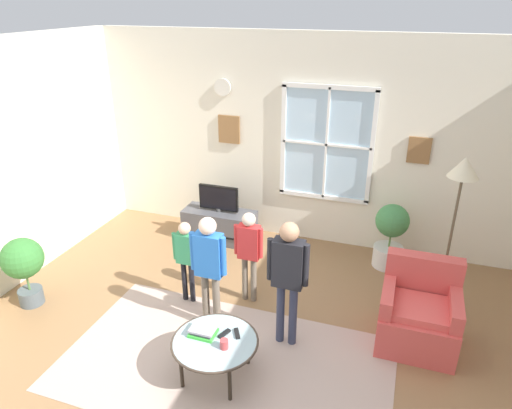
% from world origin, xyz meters
% --- Properties ---
extents(ground_plane, '(6.58, 5.81, 0.02)m').
position_xyz_m(ground_plane, '(0.00, 0.00, -0.01)').
color(ground_plane, olive).
extents(back_wall, '(5.98, 0.17, 2.90)m').
position_xyz_m(back_wall, '(0.01, 2.66, 1.45)').
color(back_wall, silver).
rests_on(back_wall, ground_plane).
extents(area_rug, '(3.18, 1.82, 0.01)m').
position_xyz_m(area_rug, '(-0.03, -0.19, 0.00)').
color(area_rug, tan).
rests_on(area_rug, ground_plane).
extents(tv_stand, '(1.05, 0.42, 0.46)m').
position_xyz_m(tv_stand, '(-1.07, 2.13, 0.23)').
color(tv_stand, '#4C4C51').
rests_on(tv_stand, ground_plane).
extents(television, '(0.58, 0.08, 0.39)m').
position_xyz_m(television, '(-1.07, 2.13, 0.67)').
color(television, '#4C4C4C').
rests_on(television, tv_stand).
extents(armchair, '(0.76, 0.74, 0.87)m').
position_xyz_m(armchair, '(1.71, 0.77, 0.33)').
color(armchair, '#D14C47').
rests_on(armchair, ground_plane).
extents(coffee_table, '(0.81, 0.81, 0.41)m').
position_xyz_m(coffee_table, '(-0.05, -0.35, 0.38)').
color(coffee_table, '#99B2B7').
rests_on(coffee_table, ground_plane).
extents(book_stack, '(0.24, 0.19, 0.07)m').
position_xyz_m(book_stack, '(-0.19, -0.30, 0.44)').
color(book_stack, green).
rests_on(book_stack, coffee_table).
extents(cup, '(0.08, 0.08, 0.09)m').
position_xyz_m(cup, '(0.06, -0.41, 0.45)').
color(cup, '#BF3F3F').
rests_on(cup, coffee_table).
extents(remote_near_books, '(0.09, 0.15, 0.02)m').
position_xyz_m(remote_near_books, '(-0.01, -0.24, 0.41)').
color(remote_near_books, black).
rests_on(remote_near_books, coffee_table).
extents(remote_near_cup, '(0.10, 0.14, 0.02)m').
position_xyz_m(remote_near_cup, '(0.11, -0.20, 0.41)').
color(remote_near_cup, black).
rests_on(remote_near_cup, coffee_table).
extents(person_black_shirt, '(0.42, 0.19, 1.38)m').
position_xyz_m(person_black_shirt, '(0.45, 0.31, 0.86)').
color(person_black_shirt, '#333851').
rests_on(person_black_shirt, ground_plane).
extents(person_blue_shirt, '(0.39, 0.18, 1.31)m').
position_xyz_m(person_blue_shirt, '(-0.38, 0.29, 0.82)').
color(person_blue_shirt, '#726656').
rests_on(person_blue_shirt, ground_plane).
extents(person_green_shirt, '(0.31, 0.14, 1.02)m').
position_xyz_m(person_green_shirt, '(-0.83, 0.64, 0.64)').
color(person_green_shirt, black).
rests_on(person_green_shirt, ground_plane).
extents(person_red_shirt, '(0.34, 0.15, 1.13)m').
position_xyz_m(person_red_shirt, '(-0.16, 0.88, 0.71)').
color(person_red_shirt, '#726656').
rests_on(person_red_shirt, ground_plane).
extents(potted_plant_by_window, '(0.43, 0.43, 0.88)m').
position_xyz_m(potted_plant_by_window, '(1.32, 2.19, 0.48)').
color(potted_plant_by_window, silver).
rests_on(potted_plant_by_window, ground_plane).
extents(potted_plant_corner, '(0.46, 0.46, 0.84)m').
position_xyz_m(potted_plant_corner, '(-2.54, -0.01, 0.54)').
color(potted_plant_corner, '#4C565B').
rests_on(potted_plant_corner, ground_plane).
extents(floor_lamp, '(0.32, 0.32, 1.78)m').
position_xyz_m(floor_lamp, '(1.96, 1.57, 1.49)').
color(floor_lamp, black).
rests_on(floor_lamp, ground_plane).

